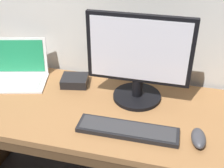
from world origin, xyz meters
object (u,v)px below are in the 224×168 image
object	(u,v)px
laptop_white	(16,71)
external_drive_box	(75,81)
external_monitor	(138,61)
computer_mouse	(198,138)
wired_keyboard	(127,130)

from	to	relation	value
laptop_white	external_drive_box	xyz separation A→B (m)	(0.34, 0.03, -0.03)
external_monitor	computer_mouse	bearing A→B (deg)	-39.68
computer_mouse	laptop_white	bearing A→B (deg)	159.22
wired_keyboard	external_drive_box	xyz separation A→B (m)	(-0.36, 0.32, 0.01)
laptop_white	wired_keyboard	bearing A→B (deg)	-22.68
wired_keyboard	laptop_white	bearing A→B (deg)	157.32
laptop_white	wired_keyboard	world-z (taller)	laptop_white
laptop_white	computer_mouse	distance (m)	1.03
laptop_white	wired_keyboard	xyz separation A→B (m)	(0.70, -0.29, -0.04)
wired_keyboard	computer_mouse	bearing A→B (deg)	1.66
external_monitor	external_drive_box	distance (m)	0.41
laptop_white	external_drive_box	size ratio (longest dim) A/B	2.75
wired_keyboard	external_drive_box	distance (m)	0.48
wired_keyboard	external_drive_box	size ratio (longest dim) A/B	3.14
external_monitor	computer_mouse	xyz separation A→B (m)	(0.30, -0.25, -0.20)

